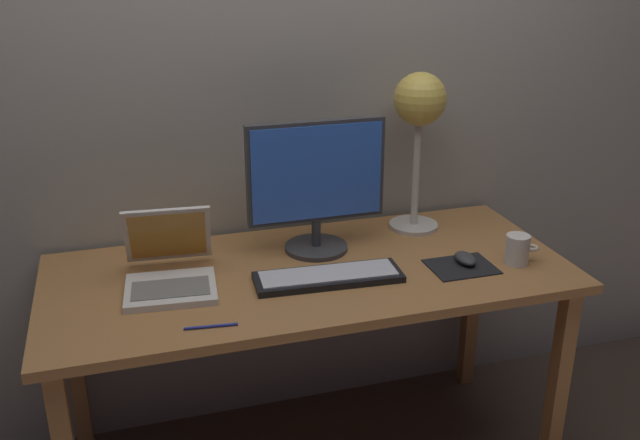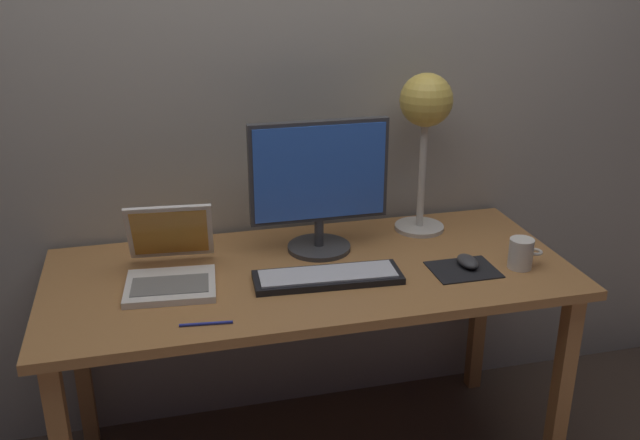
{
  "view_description": "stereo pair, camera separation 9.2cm",
  "coord_description": "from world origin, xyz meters",
  "px_view_note": "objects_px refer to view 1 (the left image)",
  "views": [
    {
      "loc": [
        -0.53,
        -1.88,
        1.68
      ],
      "look_at": [
        0.02,
        -0.05,
        0.92
      ],
      "focal_mm": 39.58,
      "sensor_mm": 36.0,
      "label": 1
    },
    {
      "loc": [
        -0.44,
        -1.91,
        1.68
      ],
      "look_at": [
        0.02,
        -0.05,
        0.92
      ],
      "focal_mm": 39.58,
      "sensor_mm": 36.0,
      "label": 2
    }
  ],
  "objects_px": {
    "laptop": "(169,263)",
    "pen": "(211,326)",
    "mouse": "(465,258)",
    "monitor": "(316,181)",
    "keyboard_main": "(328,277)",
    "desk_lamp": "(420,111)",
    "coffee_mug": "(518,249)"
  },
  "relations": [
    {
      "from": "keyboard_main",
      "to": "mouse",
      "type": "distance_m",
      "value": 0.44
    },
    {
      "from": "mouse",
      "to": "pen",
      "type": "distance_m",
      "value": 0.83
    },
    {
      "from": "desk_lamp",
      "to": "keyboard_main",
      "type": "bearing_deg",
      "value": -142.97
    },
    {
      "from": "desk_lamp",
      "to": "pen",
      "type": "distance_m",
      "value": 1.01
    },
    {
      "from": "desk_lamp",
      "to": "coffee_mug",
      "type": "relative_size",
      "value": 4.98
    },
    {
      "from": "keyboard_main",
      "to": "pen",
      "type": "xyz_separation_m",
      "value": [
        -0.38,
        -0.18,
        -0.01
      ]
    },
    {
      "from": "monitor",
      "to": "keyboard_main",
      "type": "bearing_deg",
      "value": -97.41
    },
    {
      "from": "monitor",
      "to": "laptop",
      "type": "height_order",
      "value": "monitor"
    },
    {
      "from": "desk_lamp",
      "to": "mouse",
      "type": "bearing_deg",
      "value": -84.54
    },
    {
      "from": "monitor",
      "to": "keyboard_main",
      "type": "xyz_separation_m",
      "value": [
        -0.03,
        -0.22,
        -0.22
      ]
    },
    {
      "from": "laptop",
      "to": "desk_lamp",
      "type": "distance_m",
      "value": 0.95
    },
    {
      "from": "monitor",
      "to": "desk_lamp",
      "type": "bearing_deg",
      "value": 12.6
    },
    {
      "from": "monitor",
      "to": "desk_lamp",
      "type": "distance_m",
      "value": 0.43
    },
    {
      "from": "mouse",
      "to": "pen",
      "type": "relative_size",
      "value": 0.69
    },
    {
      "from": "monitor",
      "to": "mouse",
      "type": "distance_m",
      "value": 0.52
    },
    {
      "from": "monitor",
      "to": "laptop",
      "type": "xyz_separation_m",
      "value": [
        -0.48,
        -0.1,
        -0.17
      ]
    },
    {
      "from": "laptop",
      "to": "pen",
      "type": "relative_size",
      "value": 2.39
    },
    {
      "from": "keyboard_main",
      "to": "coffee_mug",
      "type": "xyz_separation_m",
      "value": [
        0.6,
        -0.06,
        0.04
      ]
    },
    {
      "from": "monitor",
      "to": "pen",
      "type": "height_order",
      "value": "monitor"
    },
    {
      "from": "monitor",
      "to": "mouse",
      "type": "bearing_deg",
      "value": -30.21
    },
    {
      "from": "pen",
      "to": "mouse",
      "type": "bearing_deg",
      "value": 11.05
    },
    {
      "from": "desk_lamp",
      "to": "mouse",
      "type": "distance_m",
      "value": 0.51
    },
    {
      "from": "laptop",
      "to": "pen",
      "type": "height_order",
      "value": "laptop"
    },
    {
      "from": "laptop",
      "to": "pen",
      "type": "xyz_separation_m",
      "value": [
        0.07,
        -0.3,
        -0.06
      ]
    },
    {
      "from": "desk_lamp",
      "to": "pen",
      "type": "relative_size",
      "value": 3.89
    },
    {
      "from": "laptop",
      "to": "mouse",
      "type": "relative_size",
      "value": 3.48
    },
    {
      "from": "desk_lamp",
      "to": "laptop",
      "type": "bearing_deg",
      "value": -168.04
    },
    {
      "from": "keyboard_main",
      "to": "monitor",
      "type": "bearing_deg",
      "value": 82.59
    },
    {
      "from": "desk_lamp",
      "to": "mouse",
      "type": "xyz_separation_m",
      "value": [
        0.03,
        -0.33,
        -0.39
      ]
    },
    {
      "from": "monitor",
      "to": "pen",
      "type": "bearing_deg",
      "value": -135.35
    },
    {
      "from": "keyboard_main",
      "to": "coffee_mug",
      "type": "height_order",
      "value": "coffee_mug"
    },
    {
      "from": "desk_lamp",
      "to": "pen",
      "type": "bearing_deg",
      "value": -148.33
    }
  ]
}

